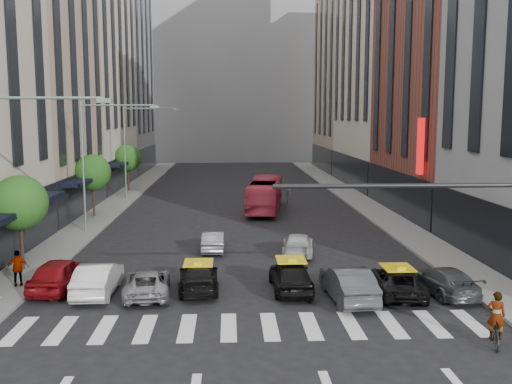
{
  "coord_description": "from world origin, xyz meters",
  "views": [
    {
      "loc": [
        -0.96,
        -19.72,
        8.12
      ],
      "look_at": [
        0.52,
        11.11,
        4.0
      ],
      "focal_mm": 40.0,
      "sensor_mm": 36.0,
      "label": 1
    }
  ],
  "objects": [
    {
      "name": "tree_near",
      "position": [
        -11.8,
        10.0,
        3.65
      ],
      "size": [
        2.88,
        2.88,
        4.95
      ],
      "color": "black",
      "rests_on": "sidewalk_left"
    },
    {
      "name": "tree_mid",
      "position": [
        -11.8,
        26.0,
        3.65
      ],
      "size": [
        2.88,
        2.88,
        4.95
      ],
      "color": "black",
      "rests_on": "sidewalk_left"
    },
    {
      "name": "building_far",
      "position": [
        0.0,
        85.0,
        18.0
      ],
      "size": [
        30.0,
        10.0,
        36.0
      ],
      "primitive_type": "cube",
      "color": "gray",
      "rests_on": "ground"
    },
    {
      "name": "building_right_d",
      "position": [
        17.0,
        65.0,
        14.0
      ],
      "size": [
        8.0,
        18.0,
        28.0
      ],
      "primitive_type": "cube",
      "color": "tan",
      "rests_on": "ground"
    },
    {
      "name": "ground",
      "position": [
        0.0,
        0.0,
        0.0
      ],
      "size": [
        160.0,
        160.0,
        0.0
      ],
      "primitive_type": "plane",
      "color": "black",
      "rests_on": "ground"
    },
    {
      "name": "streetlamp_far",
      "position": [
        -10.04,
        36.0,
        5.9
      ],
      "size": [
        5.38,
        0.25,
        9.0
      ],
      "color": "gray",
      "rests_on": "sidewalk_left"
    },
    {
      "name": "car_row2_right",
      "position": [
        3.08,
        13.0,
        0.62
      ],
      "size": [
        2.3,
        4.49,
        1.25
      ],
      "primitive_type": "imported",
      "rotation": [
        0.0,
        0.0,
        3.01
      ],
      "color": "silver",
      "rests_on": "ground"
    },
    {
      "name": "rider",
      "position": [
        8.48,
        -0.73,
        1.82
      ],
      "size": [
        0.74,
        0.6,
        1.74
      ],
      "primitive_type": "imported",
      "rotation": [
        0.0,
        0.0,
        2.81
      ],
      "color": "gray",
      "rests_on": "motorcycle"
    },
    {
      "name": "building_left_d",
      "position": [
        -17.0,
        65.0,
        15.0
      ],
      "size": [
        8.0,
        18.0,
        30.0
      ],
      "primitive_type": "cube",
      "color": "gray",
      "rests_on": "ground"
    },
    {
      "name": "building_right_b",
      "position": [
        17.0,
        27.0,
        13.0
      ],
      "size": [
        8.0,
        18.0,
        26.0
      ],
      "primitive_type": "cube",
      "color": "brown",
      "rests_on": "ground"
    },
    {
      "name": "building_left_c",
      "position": [
        -17.0,
        46.0,
        18.0
      ],
      "size": [
        8.0,
        20.0,
        36.0
      ],
      "primitive_type": "cube",
      "color": "beige",
      "rests_on": "ground"
    },
    {
      "name": "car_row2_left",
      "position": [
        -1.92,
        14.13,
        0.61
      ],
      "size": [
        1.34,
        3.74,
        1.23
      ],
      "primitive_type": "imported",
      "rotation": [
        0.0,
        0.0,
        3.13
      ],
      "color": "gray",
      "rests_on": "ground"
    },
    {
      "name": "taxi_right",
      "position": [
        6.7,
        5.2,
        0.63
      ],
      "size": [
        2.55,
        4.72,
        1.26
      ],
      "primitive_type": "imported",
      "rotation": [
        0.0,
        0.0,
        3.03
      ],
      "color": "black",
      "rests_on": "ground"
    },
    {
      "name": "sidewalk_right",
      "position": [
        11.5,
        30.0,
        0.07
      ],
      "size": [
        3.0,
        96.0,
        0.15
      ],
      "primitive_type": "cube",
      "color": "slate",
      "rests_on": "ground"
    },
    {
      "name": "streetlamp_mid",
      "position": [
        -10.04,
        20.0,
        5.9
      ],
      "size": [
        5.38,
        0.25,
        9.0
      ],
      "color": "gray",
      "rests_on": "sidewalk_left"
    },
    {
      "name": "building_right_c",
      "position": [
        17.0,
        46.0,
        20.0
      ],
      "size": [
        8.0,
        20.0,
        40.0
      ],
      "primitive_type": "cube",
      "color": "beige",
      "rests_on": "ground"
    },
    {
      "name": "car_white_front",
      "position": [
        -6.98,
        5.95,
        0.74
      ],
      "size": [
        1.57,
        4.47,
        1.47
      ],
      "primitive_type": "imported",
      "rotation": [
        0.0,
        0.0,
        3.14
      ],
      "color": "silver",
      "rests_on": "ground"
    },
    {
      "name": "bus",
      "position": [
        2.13,
        28.69,
        1.43
      ],
      "size": [
        3.8,
        10.48,
        2.86
      ],
      "primitive_type": "imported",
      "rotation": [
        0.0,
        0.0,
        3.0
      ],
      "color": "#E9445F",
      "rests_on": "ground"
    },
    {
      "name": "pedestrian_far",
      "position": [
        -10.91,
        6.91,
        1.01
      ],
      "size": [
        1.08,
        0.67,
        1.72
      ],
      "primitive_type": "imported",
      "rotation": [
        0.0,
        0.0,
        3.41
      ],
      "color": "gray",
      "rests_on": "sidewalk_left"
    },
    {
      "name": "car_silver",
      "position": [
        -4.7,
        5.62,
        0.61
      ],
      "size": [
        2.42,
        4.53,
        1.21
      ],
      "primitive_type": "imported",
      "rotation": [
        0.0,
        0.0,
        3.24
      ],
      "color": "gray",
      "rests_on": "ground"
    },
    {
      "name": "car_red",
      "position": [
        -8.92,
        6.68,
        0.77
      ],
      "size": [
        2.2,
        4.66,
        1.54
      ],
      "primitive_type": "imported",
      "rotation": [
        0.0,
        0.0,
        3.06
      ],
      "color": "maroon",
      "rests_on": "ground"
    },
    {
      "name": "taxi_center",
      "position": [
        1.9,
        5.96,
        0.74
      ],
      "size": [
        1.88,
        4.41,
        1.49
      ],
      "primitive_type": "imported",
      "rotation": [
        0.0,
        0.0,
        3.17
      ],
      "color": "black",
      "rests_on": "ground"
    },
    {
      "name": "building_left_b",
      "position": [
        -17.0,
        28.0,
        12.0
      ],
      "size": [
        8.0,
        16.0,
        24.0
      ],
      "primitive_type": "cube",
      "color": "tan",
      "rests_on": "ground"
    },
    {
      "name": "streetlamp_near",
      "position": [
        -10.04,
        4.0,
        5.9
      ],
      "size": [
        5.38,
        0.25,
        9.0
      ],
      "color": "gray",
      "rests_on": "sidewalk_left"
    },
    {
      "name": "liberty_sign",
      "position": [
        12.6,
        20.0,
        6.0
      ],
      "size": [
        0.3,
        0.7,
        4.0
      ],
      "color": "red",
      "rests_on": "ground"
    },
    {
      "name": "motorcycle",
      "position": [
        8.48,
        -0.73,
        0.47
      ],
      "size": [
        1.18,
        1.91,
        0.95
      ],
      "primitive_type": "imported",
      "rotation": [
        0.0,
        0.0,
        2.81
      ],
      "color": "black",
      "rests_on": "ground"
    },
    {
      "name": "sidewalk_left",
      "position": [
        -11.5,
        30.0,
        0.07
      ],
      "size": [
        3.0,
        96.0,
        0.15
      ],
      "primitive_type": "cube",
      "color": "slate",
      "rests_on": "ground"
    },
    {
      "name": "car_grey_mid",
      "position": [
        4.3,
        4.54,
        0.76
      ],
      "size": [
        1.93,
        4.74,
        1.53
      ],
      "primitive_type": "imported",
      "rotation": [
        0.0,
        0.0,
        3.21
      ],
      "color": "#3C3D43",
      "rests_on": "ground"
    },
    {
      "name": "taxi_left",
      "position": [
        -2.4,
        6.32,
        0.65
      ],
      "size": [
        2.03,
        4.56,
        1.3
      ],
      "primitive_type": "imported",
      "rotation": [
        0.0,
        0.0,
        3.19
      ],
      "color": "black",
      "rests_on": "ground"
    },
    {
      "name": "tree_far",
      "position": [
        -11.8,
        42.0,
        3.65
      ],
      "size": [
        2.88,
        2.88,
        4.95
      ],
      "color": "black",
      "rests_on": "sidewalk_left"
    },
    {
      "name": "traffic_signal",
      "position": [
        7.69,
        -1.0,
        4.47
      ],
      "size": [
        10.1,
        0.2,
        6.0
      ],
      "color": "black",
      "rests_on": "ground"
    },
    {
      "name": "car_grey_curb",
      "position": [
        8.88,
        5.17,
        0.63
      ],
      "size": [
        2.31,
        4.56,
        1.27
      ],
      "primitive_type": "imported",
      "rotation": [
        0.0,
        0.0,
        3.27
      ],
      "color": "#3B3E42",
      "rests_on": "ground"
    }
  ]
}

